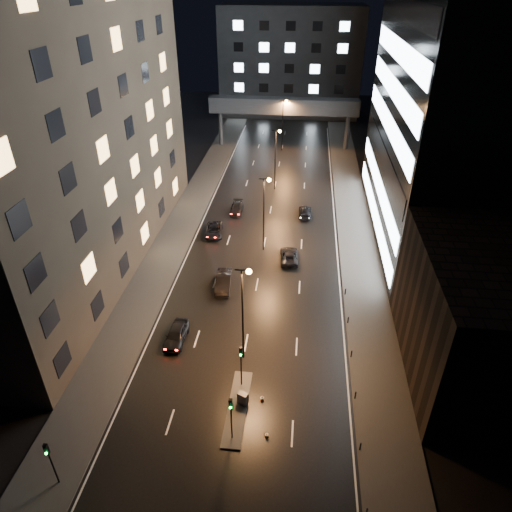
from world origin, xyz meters
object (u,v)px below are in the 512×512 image
(car_away_b, at_px, (224,281))
(car_toward_a, at_px, (289,256))
(car_away_c, at_px, (214,230))
(car_toward_b, at_px, (305,212))
(car_away_d, at_px, (237,208))
(utility_cabinet, at_px, (243,398))
(car_away_a, at_px, (176,335))

(car_away_b, relative_size, car_toward_a, 1.03)
(car_away_c, bearing_deg, car_away_b, -81.31)
(car_away_c, height_order, car_toward_b, car_away_c)
(car_away_d, relative_size, utility_cabinet, 3.79)
(car_away_a, xyz_separation_m, car_toward_b, (12.21, 28.93, -0.11))
(car_away_b, distance_m, utility_cabinet, 17.23)
(car_toward_b, distance_m, utility_cabinet, 36.38)
(car_away_a, distance_m, car_toward_b, 31.40)
(car_away_c, relative_size, car_toward_a, 1.03)
(car_toward_b, height_order, utility_cabinet, car_toward_b)
(car_away_a, distance_m, car_toward_a, 19.26)
(car_away_d, distance_m, car_toward_b, 10.38)
(car_away_d, bearing_deg, car_toward_b, -2.73)
(car_away_c, xyz_separation_m, car_away_d, (2.17, 7.22, -0.03))
(car_away_b, bearing_deg, car_away_d, 88.66)
(car_away_a, relative_size, car_toward_a, 0.96)
(car_away_b, xyz_separation_m, car_away_d, (-1.28, 19.52, -0.15))
(utility_cabinet, bearing_deg, car_away_b, 127.34)
(car_away_c, bearing_deg, car_away_d, 66.28)
(car_away_b, distance_m, car_toward_a, 9.92)
(car_toward_a, bearing_deg, car_away_a, 52.48)
(car_away_a, height_order, car_toward_a, car_away_a)
(car_away_d, distance_m, utility_cabinet, 36.61)
(car_toward_b, bearing_deg, car_away_d, -2.08)
(car_away_c, xyz_separation_m, car_toward_b, (12.55, 7.15, -0.01))
(car_away_b, height_order, utility_cabinet, car_away_b)
(car_away_c, bearing_deg, car_toward_a, -34.42)
(car_away_b, xyz_separation_m, car_away_c, (-3.45, 12.30, -0.12))
(car_away_d, distance_m, car_toward_a, 15.40)
(car_toward_b, bearing_deg, car_away_c, 27.97)
(car_away_c, bearing_deg, utility_cabinet, -81.62)
(car_toward_a, bearing_deg, car_toward_b, -102.86)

